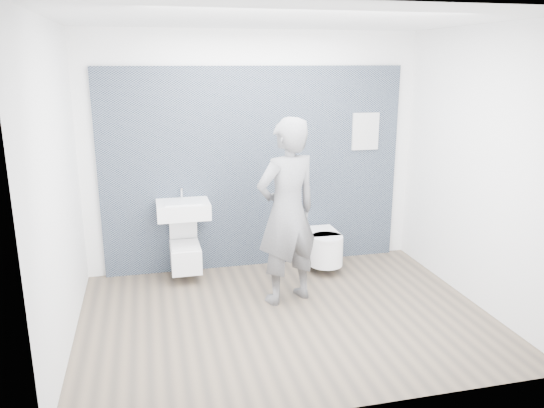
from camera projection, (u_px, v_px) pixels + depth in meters
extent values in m
plane|color=brown|center=(286.00, 316.00, 5.26)|extent=(4.00, 4.00, 0.00)
plane|color=white|center=(254.00, 152.00, 6.30)|extent=(4.00, 0.00, 4.00)
plane|color=white|center=(346.00, 226.00, 3.48)|extent=(4.00, 0.00, 4.00)
plane|color=white|center=(57.00, 191.00, 4.44)|extent=(0.00, 3.00, 3.00)
plane|color=white|center=(479.00, 169.00, 5.34)|extent=(0.00, 3.00, 3.00)
plane|color=white|center=(288.00, 19.00, 4.52)|extent=(4.00, 4.00, 0.00)
cube|color=black|center=(256.00, 263.00, 6.64)|extent=(3.60, 0.06, 2.40)
cube|color=white|center=(183.00, 210.00, 5.98)|extent=(0.59, 0.44, 0.18)
cube|color=silver|center=(183.00, 203.00, 5.94)|extent=(0.41, 0.29, 0.03)
cylinder|color=silver|center=(182.00, 192.00, 6.09)|extent=(0.02, 0.02, 0.15)
cylinder|color=silver|center=(182.00, 188.00, 6.03)|extent=(0.02, 0.10, 0.02)
cylinder|color=silver|center=(182.00, 217.00, 6.21)|extent=(0.04, 0.04, 0.12)
cube|color=white|center=(185.00, 257.00, 6.11)|extent=(0.34, 0.49, 0.28)
cylinder|color=silver|center=(185.00, 248.00, 6.04)|extent=(0.24, 0.24, 0.03)
cube|color=white|center=(185.00, 245.00, 6.04)|extent=(0.32, 0.39, 0.02)
cube|color=white|center=(183.00, 225.00, 6.16)|extent=(0.32, 0.11, 0.35)
cube|color=silver|center=(184.00, 259.00, 6.34)|extent=(0.09, 0.06, 0.08)
cube|color=white|center=(320.00, 245.00, 6.49)|extent=(0.40, 0.46, 0.33)
cylinder|color=white|center=(326.00, 251.00, 6.27)|extent=(0.40, 0.40, 0.33)
cube|color=white|center=(321.00, 232.00, 6.41)|extent=(0.37, 0.44, 0.03)
cylinder|color=white|center=(327.00, 237.00, 6.20)|extent=(0.37, 0.37, 0.03)
cube|color=silver|center=(315.00, 249.00, 6.71)|extent=(0.11, 0.06, 0.08)
cube|color=white|center=(360.00, 256.00, 6.90)|extent=(0.34, 0.03, 0.45)
imported|color=slate|center=(287.00, 212.00, 5.38)|extent=(0.82, 0.67, 1.93)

